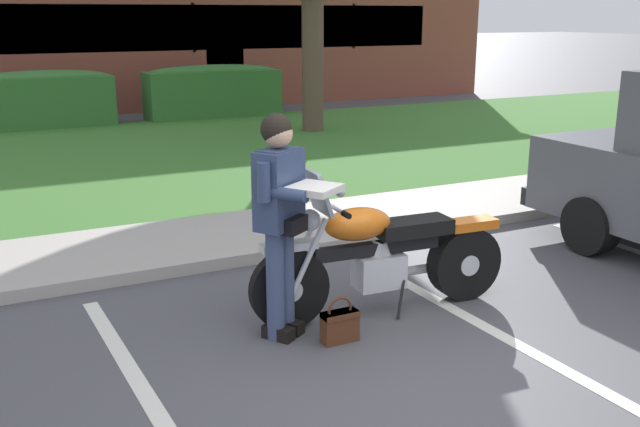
# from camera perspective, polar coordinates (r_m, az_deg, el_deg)

# --- Properties ---
(ground_plane) EXTENTS (140.00, 140.00, 0.00)m
(ground_plane) POSITION_cam_1_polar(r_m,az_deg,el_deg) (5.12, 9.16, -12.53)
(ground_plane) COLOR #4C4C51
(curb_strip) EXTENTS (60.00, 0.20, 0.12)m
(curb_strip) POSITION_cam_1_polar(r_m,az_deg,el_deg) (7.34, -3.58, -3.06)
(curb_strip) COLOR #ADA89E
(curb_strip) RESTS_ON ground
(concrete_walk) EXTENTS (60.00, 1.50, 0.08)m
(concrete_walk) POSITION_cam_1_polar(r_m,az_deg,el_deg) (8.10, -5.96, -1.48)
(concrete_walk) COLOR #ADA89E
(concrete_walk) RESTS_ON ground
(grass_lawn) EXTENTS (60.00, 8.15, 0.06)m
(grass_lawn) POSITION_cam_1_polar(r_m,az_deg,el_deg) (12.60, -13.86, 4.22)
(grass_lawn) COLOR #3D752D
(grass_lawn) RESTS_ON ground
(stall_stripe_1) EXTENTS (0.25, 4.40, 0.01)m
(stall_stripe_1) POSITION_cam_1_polar(r_m,az_deg,el_deg) (5.73, 14.80, -9.65)
(stall_stripe_1) COLOR silver
(stall_stripe_1) RESTS_ON ground
(motorcycle) EXTENTS (2.24, 0.82, 1.26)m
(motorcycle) POSITION_cam_1_polar(r_m,az_deg,el_deg) (5.96, 5.51, -3.18)
(motorcycle) COLOR black
(motorcycle) RESTS_ON ground
(rider_person) EXTENTS (0.61, 0.67, 1.70)m
(rider_person) POSITION_cam_1_polar(r_m,az_deg,el_deg) (5.31, -3.02, 0.38)
(rider_person) COLOR black
(rider_person) RESTS_ON ground
(handbag) EXTENTS (0.28, 0.13, 0.36)m
(handbag) POSITION_cam_1_polar(r_m,az_deg,el_deg) (5.50, 1.57, -8.62)
(handbag) COLOR #562D19
(handbag) RESTS_ON ground
(hedge_left) EXTENTS (2.81, 0.90, 1.24)m
(hedge_left) POSITION_cam_1_polar(r_m,az_deg,el_deg) (16.50, -20.83, 8.42)
(hedge_left) COLOR #336B2D
(hedge_left) RESTS_ON ground
(hedge_center_left) EXTENTS (3.11, 0.90, 1.24)m
(hedge_center_left) POSITION_cam_1_polar(r_m,az_deg,el_deg) (17.29, -8.38, 9.53)
(hedge_center_left) COLOR #336B2D
(hedge_center_left) RESTS_ON ground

